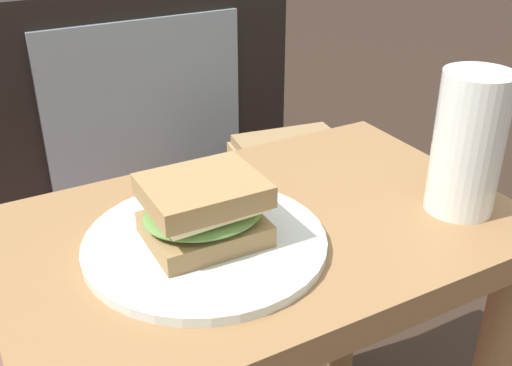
{
  "coord_description": "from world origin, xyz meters",
  "views": [
    {
      "loc": [
        -0.28,
        -0.49,
        0.81
      ],
      "look_at": [
        -0.01,
        0.0,
        0.51
      ],
      "focal_mm": 42.92,
      "sensor_mm": 36.0,
      "label": 1
    }
  ],
  "objects_px": {
    "tv_cabinet": "(69,103)",
    "sandwich_front": "(204,210)",
    "plate": "(205,242)",
    "beer_glass": "(468,145)",
    "paper_bag": "(286,209)"
  },
  "relations": [
    {
      "from": "tv_cabinet",
      "to": "plate",
      "type": "relative_size",
      "value": 3.88
    },
    {
      "from": "sandwich_front",
      "to": "beer_glass",
      "type": "distance_m",
      "value": 0.29
    },
    {
      "from": "plate",
      "to": "beer_glass",
      "type": "height_order",
      "value": "beer_glass"
    },
    {
      "from": "tv_cabinet",
      "to": "sandwich_front",
      "type": "height_order",
      "value": "tv_cabinet"
    },
    {
      "from": "tv_cabinet",
      "to": "sandwich_front",
      "type": "distance_m",
      "value": 0.99
    },
    {
      "from": "paper_bag",
      "to": "beer_glass",
      "type": "bearing_deg",
      "value": -101.24
    },
    {
      "from": "tv_cabinet",
      "to": "sandwich_front",
      "type": "xyz_separation_m",
      "value": [
        -0.08,
        -0.96,
        0.21
      ]
    },
    {
      "from": "sandwich_front",
      "to": "paper_bag",
      "type": "relative_size",
      "value": 0.38
    },
    {
      "from": "tv_cabinet",
      "to": "beer_glass",
      "type": "distance_m",
      "value": 1.08
    },
    {
      "from": "plate",
      "to": "beer_glass",
      "type": "bearing_deg",
      "value": -13.36
    },
    {
      "from": "plate",
      "to": "paper_bag",
      "type": "relative_size",
      "value": 0.76
    },
    {
      "from": "paper_bag",
      "to": "tv_cabinet",
      "type": "bearing_deg",
      "value": 121.78
    },
    {
      "from": "tv_cabinet",
      "to": "sandwich_front",
      "type": "bearing_deg",
      "value": -94.52
    },
    {
      "from": "sandwich_front",
      "to": "tv_cabinet",
      "type": "bearing_deg",
      "value": 85.48
    },
    {
      "from": "plate",
      "to": "sandwich_front",
      "type": "height_order",
      "value": "sandwich_front"
    }
  ]
}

